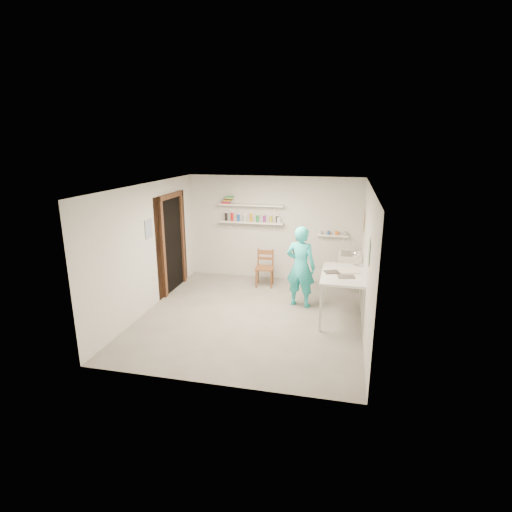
% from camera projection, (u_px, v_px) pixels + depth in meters
% --- Properties ---
extents(floor, '(4.00, 4.50, 0.02)m').
position_uv_depth(floor, '(251.00, 316.00, 7.44)').
color(floor, slate).
rests_on(floor, ground).
extents(ceiling, '(4.00, 4.50, 0.02)m').
position_uv_depth(ceiling, '(251.00, 185.00, 6.78)').
color(ceiling, silver).
rests_on(ceiling, wall_back).
extents(wall_back, '(4.00, 0.02, 2.40)m').
position_uv_depth(wall_back, '(274.00, 228.00, 9.24)').
color(wall_back, silver).
rests_on(wall_back, ground).
extents(wall_front, '(4.00, 0.02, 2.40)m').
position_uv_depth(wall_front, '(209.00, 301.00, 4.99)').
color(wall_front, silver).
rests_on(wall_front, ground).
extents(wall_left, '(0.02, 4.50, 2.40)m').
position_uv_depth(wall_left, '(148.00, 248.00, 7.54)').
color(wall_left, silver).
rests_on(wall_left, ground).
extents(wall_right, '(0.02, 4.50, 2.40)m').
position_uv_depth(wall_right, '(368.00, 261.00, 6.69)').
color(wall_right, silver).
rests_on(wall_right, ground).
extents(doorway_recess, '(0.02, 0.90, 2.00)m').
position_uv_depth(doorway_recess, '(172.00, 245.00, 8.57)').
color(doorway_recess, black).
rests_on(doorway_recess, wall_left).
extents(corridor_box, '(1.40, 1.50, 2.10)m').
position_uv_depth(corridor_box, '(142.00, 241.00, 8.71)').
color(corridor_box, brown).
rests_on(corridor_box, ground).
extents(door_lintel, '(0.06, 1.05, 0.10)m').
position_uv_depth(door_lintel, '(170.00, 196.00, 8.28)').
color(door_lintel, brown).
rests_on(door_lintel, wall_left).
extents(door_jamb_near, '(0.06, 0.10, 2.00)m').
position_uv_depth(door_jamb_near, '(163.00, 251.00, 8.10)').
color(door_jamb_near, brown).
rests_on(door_jamb_near, ground).
extents(door_jamb_far, '(0.06, 0.10, 2.00)m').
position_uv_depth(door_jamb_far, '(182.00, 239.00, 9.04)').
color(door_jamb_far, brown).
rests_on(door_jamb_far, ground).
extents(shelf_lower, '(1.50, 0.22, 0.03)m').
position_uv_depth(shelf_lower, '(251.00, 222.00, 9.18)').
color(shelf_lower, white).
rests_on(shelf_lower, wall_back).
extents(shelf_upper, '(1.50, 0.22, 0.03)m').
position_uv_depth(shelf_upper, '(251.00, 205.00, 9.07)').
color(shelf_upper, white).
rests_on(shelf_upper, wall_back).
extents(ledge_shelf, '(0.70, 0.14, 0.03)m').
position_uv_depth(ledge_shelf, '(332.00, 236.00, 8.89)').
color(ledge_shelf, white).
rests_on(ledge_shelf, wall_back).
extents(poster_left, '(0.01, 0.28, 0.36)m').
position_uv_depth(poster_left, '(149.00, 229.00, 7.49)').
color(poster_left, '#334C7F').
rests_on(poster_left, wall_left).
extents(poster_right_a, '(0.01, 0.34, 0.42)m').
position_uv_depth(poster_right_a, '(364.00, 221.00, 8.29)').
color(poster_right_a, '#995933').
rests_on(poster_right_a, wall_right).
extents(poster_right_b, '(0.01, 0.30, 0.38)m').
position_uv_depth(poster_right_b, '(369.00, 252.00, 6.10)').
color(poster_right_b, '#3F724C').
rests_on(poster_right_b, wall_right).
extents(belfast_sink, '(0.48, 0.60, 0.30)m').
position_uv_depth(belfast_sink, '(350.00, 261.00, 8.48)').
color(belfast_sink, white).
rests_on(belfast_sink, wall_right).
extents(man, '(0.66, 0.51, 1.61)m').
position_uv_depth(man, '(301.00, 267.00, 7.70)').
color(man, '#27C6C7').
rests_on(man, ground).
extents(wall_clock, '(0.29, 0.10, 0.29)m').
position_uv_depth(wall_clock, '(300.00, 250.00, 7.84)').
color(wall_clock, beige).
rests_on(wall_clock, man).
extents(wooden_chair, '(0.42, 0.40, 0.84)m').
position_uv_depth(wooden_chair, '(265.00, 268.00, 8.89)').
color(wooden_chair, brown).
rests_on(wooden_chair, ground).
extents(work_table, '(0.78, 1.31, 0.87)m').
position_uv_depth(work_table, '(343.00, 296.00, 7.21)').
color(work_table, silver).
rests_on(work_table, ground).
extents(desk_lamp, '(0.16, 0.16, 0.16)m').
position_uv_depth(desk_lamp, '(357.00, 254.00, 7.48)').
color(desk_lamp, silver).
rests_on(desk_lamp, work_table).
extents(spray_cans, '(1.31, 0.06, 0.17)m').
position_uv_depth(spray_cans, '(251.00, 218.00, 9.15)').
color(spray_cans, black).
rests_on(spray_cans, shelf_lower).
extents(book_stack, '(0.28, 0.14, 0.17)m').
position_uv_depth(book_stack, '(228.00, 200.00, 9.16)').
color(book_stack, red).
rests_on(book_stack, shelf_upper).
extents(ledge_pots, '(0.48, 0.07, 0.09)m').
position_uv_depth(ledge_pots, '(333.00, 233.00, 8.87)').
color(ledge_pots, silver).
rests_on(ledge_pots, ledge_shelf).
extents(papers, '(0.30, 0.22, 0.02)m').
position_uv_depth(papers, '(344.00, 273.00, 7.09)').
color(papers, silver).
rests_on(papers, work_table).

